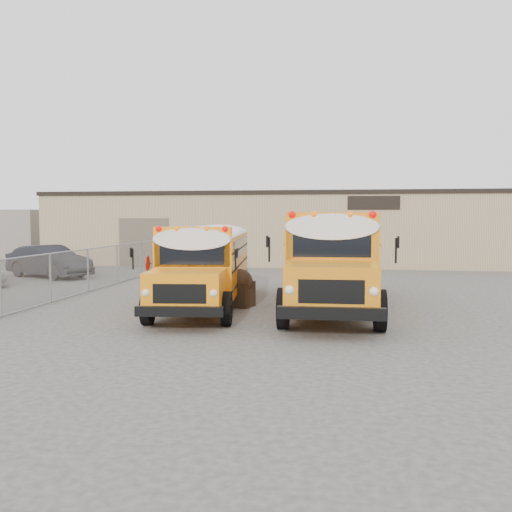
# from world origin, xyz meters

# --- Properties ---
(ground) EXTENTS (120.00, 120.00, 0.00)m
(ground) POSITION_xyz_m (0.00, 0.00, 0.00)
(ground) COLOR #423E3C
(ground) RESTS_ON ground
(warehouse) EXTENTS (30.20, 10.20, 4.67)m
(warehouse) POSITION_xyz_m (-0.00, 19.99, 2.37)
(warehouse) COLOR tan
(warehouse) RESTS_ON ground
(chainlink_fence) EXTENTS (0.07, 18.07, 1.81)m
(chainlink_fence) POSITION_xyz_m (-6.00, 3.00, 0.90)
(chainlink_fence) COLOR #919398
(chainlink_fence) RESTS_ON ground
(distant_building_left) EXTENTS (8.00, 6.00, 3.60)m
(distant_building_left) POSITION_xyz_m (-22.00, 22.00, 1.80)
(distant_building_left) COLOR gray
(distant_building_left) RESTS_ON ground
(school_bus_left) EXTENTS (3.41, 9.88, 2.83)m
(school_bus_left) POSITION_xyz_m (-1.08, 6.52, 1.64)
(school_bus_left) COLOR orange
(school_bus_left) RESTS_ON ground
(school_bus_right) EXTENTS (3.14, 11.26, 3.28)m
(school_bus_right) POSITION_xyz_m (3.79, 8.10, 1.89)
(school_bus_right) COLOR orange
(school_bus_right) RESTS_ON ground
(tarp_bundle) EXTENTS (1.08, 1.02, 1.31)m
(tarp_bundle) POSITION_xyz_m (0.84, 0.27, 0.67)
(tarp_bundle) COLOR black
(tarp_bundle) RESTS_ON ground
(car_dark) EXTENTS (5.25, 3.65, 1.64)m
(car_dark) POSITION_xyz_m (-10.51, 8.03, 0.82)
(car_dark) COLOR black
(car_dark) RESTS_ON ground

